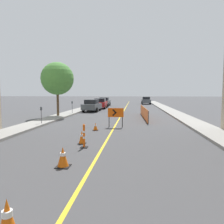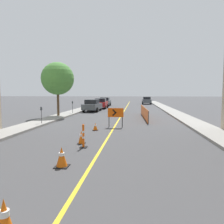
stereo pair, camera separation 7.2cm
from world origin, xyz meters
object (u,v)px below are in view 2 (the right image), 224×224
(parked_car_opposite_side, at_px, (147,100))
(street_tree_left_near, at_px, (58,79))
(parked_car_curb_near, at_px, (92,105))
(parking_meter_far_curb, at_px, (72,105))
(parked_car_curb_far, at_px, (105,102))
(traffic_cone_fourth, at_px, (62,157))
(delineator_post_rear, at_px, (83,138))
(parked_car_curb_mid, at_px, (101,103))
(traffic_cone_third, at_px, (4,219))
(parking_meter_near_curb, at_px, (41,111))
(traffic_cone_fifth, at_px, (81,137))
(traffic_cone_farthest, at_px, (95,127))
(arrow_barricade_primary, at_px, (116,114))

(parked_car_opposite_side, xyz_separation_m, street_tree_left_near, (-10.23, -26.25, 3.09))
(parked_car_curb_near, xyz_separation_m, parking_meter_far_curb, (-1.52, -3.97, 0.33))
(parked_car_curb_near, height_order, parked_car_opposite_side, same)
(parked_car_curb_far, bearing_deg, traffic_cone_fourth, -84.33)
(delineator_post_rear, distance_m, parked_car_curb_mid, 24.32)
(parked_car_opposite_side, bearing_deg, parked_car_curb_mid, -119.99)
(traffic_cone_third, distance_m, delineator_post_rear, 6.25)
(parking_meter_near_curb, relative_size, parking_meter_far_curb, 0.92)
(traffic_cone_fifth, distance_m, parked_car_curb_near, 18.22)
(traffic_cone_fifth, bearing_deg, parked_car_curb_near, 99.52)
(delineator_post_rear, distance_m, parked_car_opposite_side, 38.38)
(parked_car_curb_far, bearing_deg, delineator_post_rear, -83.65)
(traffic_cone_farthest, relative_size, parking_meter_far_curb, 0.38)
(parked_car_curb_far, xyz_separation_m, street_tree_left_near, (-2.19, -18.76, 3.09))
(delineator_post_rear, bearing_deg, traffic_cone_fifth, 110.98)
(parking_meter_near_curb, bearing_deg, traffic_cone_fifth, -51.18)
(traffic_cone_fifth, relative_size, parked_car_opposite_side, 0.15)
(parked_car_curb_mid, relative_size, parking_meter_far_curb, 3.15)
(traffic_cone_farthest, bearing_deg, traffic_cone_fifth, -89.96)
(traffic_cone_farthest, bearing_deg, parked_car_curb_far, 96.51)
(traffic_cone_third, distance_m, traffic_cone_fourth, 3.65)
(traffic_cone_farthest, bearing_deg, street_tree_left_near, 125.25)
(traffic_cone_fifth, bearing_deg, parking_meter_near_curb, 128.82)
(traffic_cone_third, xyz_separation_m, parked_car_curb_far, (-3.39, 36.84, 0.44))
(parked_car_curb_mid, bearing_deg, delineator_post_rear, -84.19)
(traffic_cone_fifth, height_order, parked_car_curb_far, parked_car_curb_far)
(traffic_cone_fifth, xyz_separation_m, traffic_cone_farthest, (-0.00, 3.78, -0.07))
(traffic_cone_third, height_order, traffic_cone_fifth, traffic_cone_third)
(traffic_cone_third, relative_size, traffic_cone_fourth, 1.05)
(parked_car_curb_mid, bearing_deg, parking_meter_near_curb, -97.08)
(traffic_cone_fourth, bearing_deg, delineator_post_rear, 87.41)
(delineator_post_rear, bearing_deg, parked_car_curb_mid, 97.10)
(traffic_cone_fifth, bearing_deg, delineator_post_rear, -69.02)
(traffic_cone_fourth, bearing_deg, traffic_cone_farthest, 91.33)
(traffic_cone_fifth, bearing_deg, arrow_barricade_primary, 76.75)
(parking_meter_far_curb, bearing_deg, traffic_cone_fourth, -74.86)
(street_tree_left_near, bearing_deg, traffic_cone_farthest, -54.75)
(parked_car_curb_near, relative_size, street_tree_left_near, 0.82)
(traffic_cone_fifth, distance_m, parked_car_curb_mid, 23.56)
(parked_car_opposite_side, relative_size, street_tree_left_near, 0.80)
(traffic_cone_third, height_order, parking_meter_near_curb, parking_meter_near_curb)
(traffic_cone_fourth, relative_size, traffic_cone_farthest, 1.32)
(parked_car_curb_near, relative_size, parking_meter_near_curb, 3.46)
(parked_car_curb_far, relative_size, parked_car_opposite_side, 1.00)
(arrow_barricade_primary, relative_size, parked_car_curb_mid, 0.32)
(traffic_cone_fifth, relative_size, parked_car_curb_far, 0.15)
(delineator_post_rear, relative_size, street_tree_left_near, 0.20)
(traffic_cone_third, height_order, parking_meter_far_curb, parking_meter_far_curb)
(parked_car_curb_far, bearing_deg, traffic_cone_fifth, -84.04)
(arrow_barricade_primary, height_order, parked_car_opposite_side, parked_car_opposite_side)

